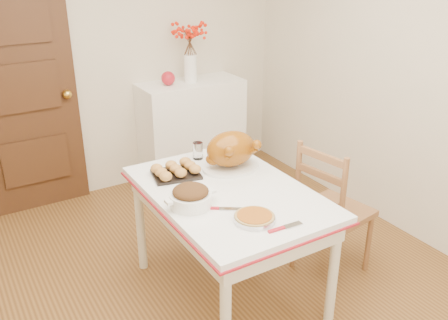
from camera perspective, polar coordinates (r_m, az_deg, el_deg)
floor at (r=3.35m, az=-0.60°, el=-16.16°), size 3.50×4.00×0.00m
wall_back at (r=4.51m, az=-14.00°, el=11.48°), size 3.50×0.00×2.50m
wall_right at (r=3.88m, az=22.40°, el=8.52°), size 0.00×4.00×2.50m
door_back at (r=4.38m, az=-22.35°, el=7.09°), size 0.85×0.06×2.06m
sideboard at (r=4.79m, az=-3.77°, el=3.40°), size 0.99×0.44×0.99m
kitchen_table at (r=3.18m, az=0.47°, el=-9.83°), size 0.90×1.31×0.79m
chair_oak at (r=3.46m, az=12.79°, el=-5.53°), size 0.50×0.50×0.98m
berry_vase at (r=4.59m, az=-4.00°, el=12.33°), size 0.27×0.27×0.53m
apple at (r=4.53m, az=-6.57°, el=9.49°), size 0.13×0.13×0.13m
turkey_platter at (r=3.22m, az=0.82°, el=1.11°), size 0.43×0.37×0.25m
pumpkin_pie at (r=2.65m, az=3.59°, el=-6.67°), size 0.24×0.24×0.05m
stuffing_dish at (r=2.78m, az=-3.92°, el=-4.27°), size 0.35×0.29×0.12m
rolls_tray at (r=3.16m, az=-5.66°, el=-1.19°), size 0.34×0.29×0.08m
pie_server at (r=2.61m, az=7.16°, el=-7.79°), size 0.21×0.07×0.01m
carving_knife at (r=2.76m, az=0.08°, el=-5.69°), size 0.21×0.17×0.01m
drinking_glass at (r=3.39m, az=-3.08°, el=1.10°), size 0.07×0.07×0.12m
shaker_pair at (r=3.47m, az=1.46°, el=1.39°), size 0.10×0.06×0.09m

